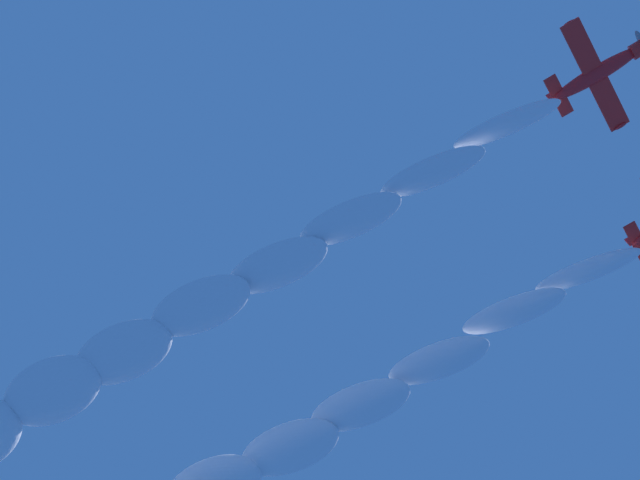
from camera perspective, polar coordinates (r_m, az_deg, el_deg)
airplane_left_wingman at (r=85.49m, az=12.43°, el=7.37°), size 8.03×7.34×2.65m
smoke_trail_left_wingman at (r=89.62m, az=-13.26°, el=-7.60°), size 30.42×56.45×13.42m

